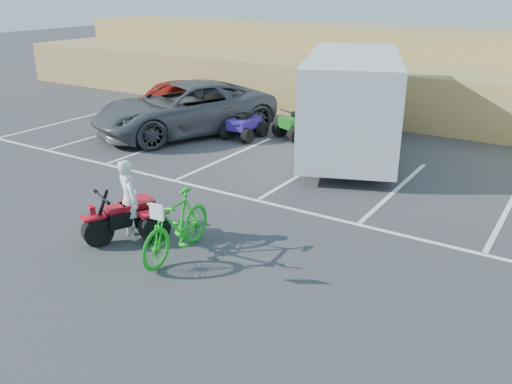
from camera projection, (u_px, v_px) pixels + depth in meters
The scene contains 11 objects.
ground at pixel (197, 236), 11.66m from camera, with size 100.00×100.00×0.00m, color #323235.
parking_stripes at pixel (318, 187), 14.43m from camera, with size 28.00×5.16×0.01m.
grass_embankment at pixel (419, 74), 23.33m from camera, with size 40.00×8.50×3.10m.
red_trike_atv at pixel (126, 238), 11.55m from camera, with size 1.26×1.68×1.09m, color #AA0916, non-canonical shape.
rider at pixel (129, 199), 11.31m from camera, with size 0.63×0.41×1.73m, color white.
green_dirt_bike at pixel (177, 225), 10.61m from camera, with size 0.62×2.18×1.31m, color #14BF19.
grey_pickup at pixel (184, 108), 19.30m from camera, with size 3.01×6.53×1.82m, color #414448.
red_car at pixel (170, 97), 22.26m from camera, with size 1.65×4.10×1.40m, color maroon.
cargo_trailer at pixel (351, 102), 16.63m from camera, with size 4.91×7.17×3.11m.
quad_atv_blue at pixel (244, 138), 19.03m from camera, with size 1.10×1.47×0.96m, color navy, non-canonical shape.
quad_atv_green at pixel (299, 137), 19.12m from camera, with size 1.17×1.57×1.02m, color #155E16, non-canonical shape.
Camera 1 is at (6.72, -8.21, 5.09)m, focal length 38.00 mm.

